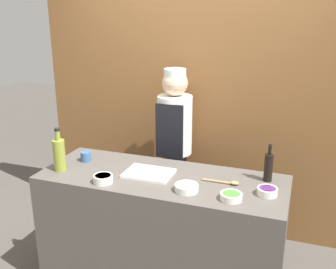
# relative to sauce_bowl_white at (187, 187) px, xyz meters

# --- Properties ---
(cabinet_wall) EXTENTS (3.14, 0.18, 2.40)m
(cabinet_wall) POSITION_rel_sauce_bowl_white_xyz_m (-0.24, 1.25, 0.23)
(cabinet_wall) COLOR brown
(cabinet_wall) RESTS_ON ground_plane
(counter) EXTENTS (1.80, 0.68, 0.94)m
(counter) POSITION_rel_sauce_bowl_white_xyz_m (-0.24, 0.16, -0.50)
(counter) COLOR #514C47
(counter) RESTS_ON ground_plane
(sauce_bowl_white) EXTENTS (0.16, 0.16, 0.05)m
(sauce_bowl_white) POSITION_rel_sauce_bowl_white_xyz_m (0.00, 0.00, 0.00)
(sauce_bowl_white) COLOR white
(sauce_bowl_white) RESTS_ON counter
(sauce_bowl_green) EXTENTS (0.14, 0.14, 0.04)m
(sauce_bowl_green) POSITION_rel_sauce_bowl_white_xyz_m (0.30, -0.02, -0.00)
(sauce_bowl_green) COLOR white
(sauce_bowl_green) RESTS_ON counter
(sauce_bowl_purple) EXTENTS (0.13, 0.13, 0.05)m
(sauce_bowl_purple) POSITION_rel_sauce_bowl_white_xyz_m (0.51, 0.12, 0.00)
(sauce_bowl_purple) COLOR white
(sauce_bowl_purple) RESTS_ON counter
(sauce_bowl_yellow) EXTENTS (0.14, 0.14, 0.05)m
(sauce_bowl_yellow) POSITION_rel_sauce_bowl_white_xyz_m (-0.59, -0.07, 0.00)
(sauce_bowl_yellow) COLOR white
(sauce_bowl_yellow) RESTS_ON counter
(cutting_board) EXTENTS (0.35, 0.26, 0.02)m
(cutting_board) POSITION_rel_sauce_bowl_white_xyz_m (-0.34, 0.17, -0.02)
(cutting_board) COLOR white
(cutting_board) RESTS_ON counter
(bottle_oil) EXTENTS (0.09, 0.09, 0.33)m
(bottle_oil) POSITION_rel_sauce_bowl_white_xyz_m (-1.00, 0.02, 0.10)
(bottle_oil) COLOR olive
(bottle_oil) RESTS_ON counter
(bottle_soy) EXTENTS (0.06, 0.06, 0.28)m
(bottle_soy) POSITION_rel_sauce_bowl_white_xyz_m (0.49, 0.35, 0.08)
(bottle_soy) COLOR black
(bottle_soy) RESTS_ON counter
(cup_blue) EXTENTS (0.08, 0.08, 0.08)m
(cup_blue) POSITION_rel_sauce_bowl_white_xyz_m (-0.92, 0.25, 0.01)
(cup_blue) COLOR #386093
(cup_blue) RESTS_ON counter
(wooden_spoon) EXTENTS (0.26, 0.04, 0.03)m
(wooden_spoon) POSITION_rel_sauce_bowl_white_xyz_m (0.22, 0.20, -0.01)
(wooden_spoon) COLOR #B2844C
(wooden_spoon) RESTS_ON counter
(chef_center) EXTENTS (0.31, 0.31, 1.61)m
(chef_center) POSITION_rel_sauce_bowl_white_xyz_m (-0.39, 0.90, -0.07)
(chef_center) COLOR #28282D
(chef_center) RESTS_ON ground_plane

